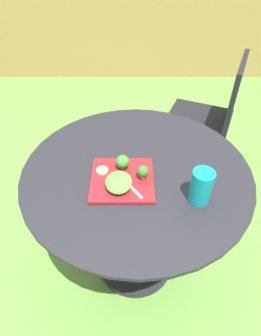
# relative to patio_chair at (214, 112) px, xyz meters

# --- Properties ---
(ground_plane) EXTENTS (12.00, 12.00, 0.00)m
(ground_plane) POSITION_rel_patio_chair_xyz_m (-0.55, -0.84, -0.53)
(ground_plane) COLOR #568438
(bamboo_fence) EXTENTS (8.00, 0.08, 1.24)m
(bamboo_fence) POSITION_rel_patio_chair_xyz_m (-0.55, 1.71, 0.09)
(bamboo_fence) COLOR #9E7F47
(bamboo_fence) RESTS_ON ground_plane
(patio_table) EXTENTS (0.97, 0.97, 0.76)m
(patio_table) POSITION_rel_patio_chair_xyz_m (-0.55, -0.84, -0.02)
(patio_table) COLOR black
(patio_table) RESTS_ON ground_plane
(patio_chair) EXTENTS (0.58, 0.58, 0.90)m
(patio_chair) POSITION_rel_patio_chair_xyz_m (0.00, 0.00, 0.00)
(patio_chair) COLOR black
(patio_chair) RESTS_ON ground_plane
(salad_plate) EXTENTS (0.25, 0.25, 0.01)m
(salad_plate) POSITION_rel_patio_chair_xyz_m (-0.61, -0.91, 0.24)
(salad_plate) COLOR maroon
(salad_plate) RESTS_ON patio_table
(drinking_glass) EXTENTS (0.08, 0.08, 0.14)m
(drinking_glass) POSITION_rel_patio_chair_xyz_m (-0.32, -1.00, 0.29)
(drinking_glass) COLOR #0F8C93
(drinking_glass) RESTS_ON patio_table
(fork) EXTENTS (0.10, 0.14, 0.00)m
(fork) POSITION_rel_patio_chair_xyz_m (-0.58, -0.94, 0.25)
(fork) COLOR silver
(fork) RESTS_ON salad_plate
(lettuce_mound) EXTENTS (0.11, 0.12, 0.04)m
(lettuce_mound) POSITION_rel_patio_chair_xyz_m (-0.62, -0.95, 0.26)
(lettuce_mound) COLOR #519338
(lettuce_mound) RESTS_ON salad_plate
(broccoli_floret_0) EXTENTS (0.05, 0.05, 0.06)m
(broccoli_floret_0) POSITION_rel_patio_chair_xyz_m (-0.52, -0.90, 0.28)
(broccoli_floret_0) COLOR #99B770
(broccoli_floret_0) RESTS_ON salad_plate
(broccoli_floret_1) EXTENTS (0.06, 0.06, 0.06)m
(broccoli_floret_1) POSITION_rel_patio_chair_xyz_m (-0.61, -0.84, 0.28)
(broccoli_floret_1) COLOR #99B770
(broccoli_floret_1) RESTS_ON salad_plate
(cucumber_slice_0) EXTENTS (0.05, 0.05, 0.01)m
(cucumber_slice_0) POSITION_rel_patio_chair_xyz_m (-0.69, -0.87, 0.25)
(cucumber_slice_0) COLOR #8EB766
(cucumber_slice_0) RESTS_ON salad_plate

